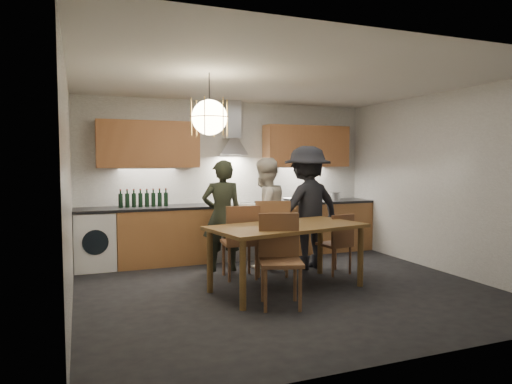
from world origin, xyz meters
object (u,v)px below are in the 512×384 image
object	(u,v)px
chair_front	(280,253)
wine_bottles	(144,198)
mixing_bowl	(292,200)
person_mid	(264,213)
person_left	(222,216)
dining_table	(287,233)
chair_back_left	(241,237)
person_right	(307,207)
stock_pot	(335,196)

from	to	relation	value
chair_front	wine_bottles	xyz separation A→B (m)	(-1.15, 2.52, 0.46)
mixing_bowl	person_mid	bearing A→B (deg)	-138.65
person_left	dining_table	bearing A→B (deg)	118.00
chair_front	mixing_bowl	xyz separation A→B (m)	(1.31, 2.41, 0.36)
chair_front	person_mid	bearing A→B (deg)	90.73
wine_bottles	chair_front	bearing A→B (deg)	-65.43
person_mid	chair_back_left	bearing A→B (deg)	23.44
dining_table	chair_front	bearing A→B (deg)	-133.83
chair_back_left	mixing_bowl	size ratio (longest dim) A/B	3.39
mixing_bowl	wine_bottles	size ratio (longest dim) A/B	0.40
chair_back_left	wine_bottles	xyz separation A→B (m)	(-1.10, 1.37, 0.46)
person_mid	person_left	bearing A→B (deg)	-22.07
dining_table	wine_bottles	bearing A→B (deg)	115.18
dining_table	chair_front	size ratio (longest dim) A/B	2.04
chair_front	wine_bottles	bearing A→B (deg)	132.16
dining_table	person_right	distance (m)	1.22
chair_back_left	person_left	world-z (taller)	person_left
person_mid	stock_pot	world-z (taller)	person_mid
chair_front	wine_bottles	distance (m)	2.81
chair_back_left	person_left	bearing A→B (deg)	-75.51
chair_back_left	mixing_bowl	bearing A→B (deg)	-131.79
stock_pot	person_right	bearing A→B (deg)	-136.54
person_right	dining_table	bearing A→B (deg)	39.42
person_left	stock_pot	distance (m)	2.46
person_mid	wine_bottles	world-z (taller)	person_mid
dining_table	stock_pot	xyz separation A→B (m)	(1.87, 1.98, 0.25)
person_mid	mixing_bowl	size ratio (longest dim) A/B	5.53
person_left	person_right	size ratio (longest dim) A/B	0.89
dining_table	wine_bottles	size ratio (longest dim) A/B	2.77
chair_front	person_left	distance (m)	1.75
person_right	mixing_bowl	size ratio (longest dim) A/B	6.10
chair_front	mixing_bowl	bearing A→B (deg)	79.07
dining_table	wine_bottles	world-z (taller)	wine_bottles
chair_front	person_right	world-z (taller)	person_right
person_left	wine_bottles	world-z (taller)	person_left
chair_front	person_right	bearing A→B (deg)	70.26
chair_back_left	person_mid	xyz separation A→B (m)	(0.57, 0.56, 0.25)
dining_table	chair_back_left	xyz separation A→B (m)	(-0.38, 0.65, -0.14)
chair_back_left	person_mid	world-z (taller)	person_mid
person_left	person_mid	bearing A→B (deg)	-173.84
stock_pot	person_left	bearing A→B (deg)	-162.20
person_left	person_mid	xyz separation A→B (m)	(0.66, -0.01, 0.02)
stock_pot	dining_table	bearing A→B (deg)	-133.47
mixing_bowl	stock_pot	size ratio (longest dim) A/B	1.54
person_right	wine_bottles	distance (m)	2.50
dining_table	wine_bottles	xyz separation A→B (m)	(-1.48, 2.02, 0.32)
chair_back_left	person_mid	bearing A→B (deg)	-129.98
dining_table	chair_back_left	distance (m)	0.76
mixing_bowl	chair_front	bearing A→B (deg)	-118.52
wine_bottles	stock_pot	bearing A→B (deg)	-0.74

